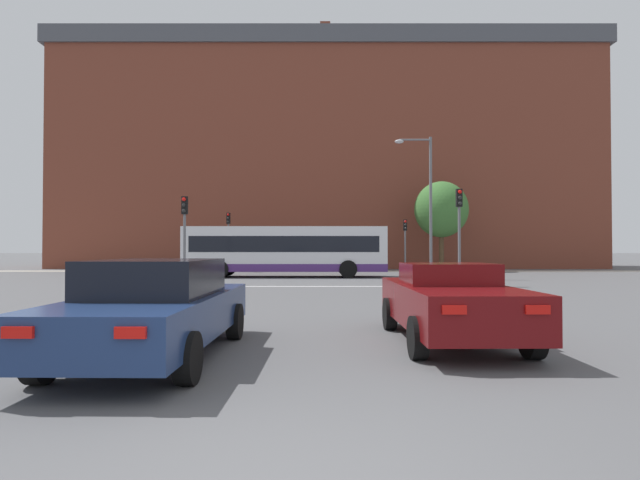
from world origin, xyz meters
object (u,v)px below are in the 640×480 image
object	(u,v)px
car_saloon_left	(159,307)
car_roadster_right	(452,302)
traffic_light_near_left	(187,225)
pedestrian_waiting	(223,258)
traffic_light_near_right	(462,221)
bus_crossing_lead	(288,250)
pedestrian_walking_east	(246,258)
traffic_light_far_right	(407,236)
traffic_light_far_left	(230,232)
street_lamp_junction	(427,193)

from	to	relation	value
car_saloon_left	car_roadster_right	bearing A→B (deg)	15.60
traffic_light_near_left	pedestrian_waiting	size ratio (longest dim) A/B	2.43
traffic_light_near_right	bus_crossing_lead	bearing A→B (deg)	139.72
traffic_light_near_left	pedestrian_walking_east	size ratio (longest dim) A/B	2.32
car_saloon_left	pedestrian_walking_east	bearing A→B (deg)	96.92
bus_crossing_lead	traffic_light_near_right	bearing A→B (deg)	-130.28
car_roadster_right	traffic_light_far_right	world-z (taller)	traffic_light_far_right
bus_crossing_lead	traffic_light_far_left	xyz separation A→B (m)	(-4.55, 6.56, 1.29)
car_roadster_right	pedestrian_waiting	size ratio (longest dim) A/B	2.70
car_roadster_right	bus_crossing_lead	world-z (taller)	bus_crossing_lead
car_saloon_left	traffic_light_near_left	xyz separation A→B (m)	(-3.64, 14.84, 1.95)
car_roadster_right	traffic_light_near_right	distance (m)	14.14
street_lamp_junction	traffic_light_near_right	bearing A→B (deg)	-86.40
traffic_light_near_right	pedestrian_walking_east	world-z (taller)	traffic_light_near_right
car_saloon_left	traffic_light_far_right	distance (m)	30.08
traffic_light_far_right	pedestrian_waiting	bearing A→B (deg)	178.92
bus_crossing_lead	traffic_light_near_right	size ratio (longest dim) A/B	2.70
traffic_light_far_right	pedestrian_walking_east	size ratio (longest dim) A/B	2.20
traffic_light_far_right	traffic_light_near_right	distance (m)	14.11
traffic_light_near_right	car_roadster_right	bearing A→B (deg)	-106.34
bus_crossing_lead	pedestrian_walking_east	distance (m)	7.52
car_roadster_right	bus_crossing_lead	bearing A→B (deg)	101.22
car_saloon_left	traffic_light_near_right	size ratio (longest dim) A/B	1.15
car_roadster_right	street_lamp_junction	distance (m)	19.74
traffic_light_far_right	pedestrian_walking_east	world-z (taller)	traffic_light_far_right
street_lamp_junction	traffic_light_near_left	bearing A→B (deg)	-155.74
traffic_light_near_right	traffic_light_far_right	bearing A→B (deg)	90.00
traffic_light_near_left	pedestrian_waiting	bearing A→B (deg)	94.90
car_roadster_right	traffic_light_far_right	xyz separation A→B (m)	(3.93, 27.51, 1.86)
street_lamp_junction	traffic_light_far_right	bearing A→B (deg)	87.64
traffic_light_near_right	traffic_light_near_left	distance (m)	12.29
car_roadster_right	traffic_light_far_right	size ratio (longest dim) A/B	1.18
traffic_light_near_left	bus_crossing_lead	bearing A→B (deg)	59.02
car_saloon_left	traffic_light_far_right	world-z (taller)	traffic_light_far_right
car_saloon_left	pedestrian_waiting	distance (m)	29.41
bus_crossing_lead	pedestrian_waiting	xyz separation A→B (m)	(-5.28, 7.39, -0.60)
car_roadster_right	car_saloon_left	bearing A→B (deg)	-165.94
bus_crossing_lead	traffic_light_near_left	distance (m)	7.98
car_saloon_left	bus_crossing_lead	distance (m)	21.63
traffic_light_far_left	street_lamp_junction	world-z (taller)	street_lamp_junction
traffic_light_far_left	traffic_light_near_left	distance (m)	13.34
car_saloon_left	pedestrian_waiting	world-z (taller)	pedestrian_waiting
traffic_light_near_left	pedestrian_waiting	distance (m)	14.32
car_saloon_left	street_lamp_junction	world-z (taller)	street_lamp_junction
car_roadster_right	traffic_light_near_right	bearing A→B (deg)	72.99
car_roadster_right	traffic_light_near_left	size ratio (longest dim) A/B	1.11
traffic_light_far_left	car_roadster_right	bearing A→B (deg)	-71.83
car_saloon_left	bus_crossing_lead	size ratio (longest dim) A/B	0.43
traffic_light_far_right	car_saloon_left	bearing A→B (deg)	-106.74
car_saloon_left	traffic_light_far_left	bearing A→B (deg)	99.19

